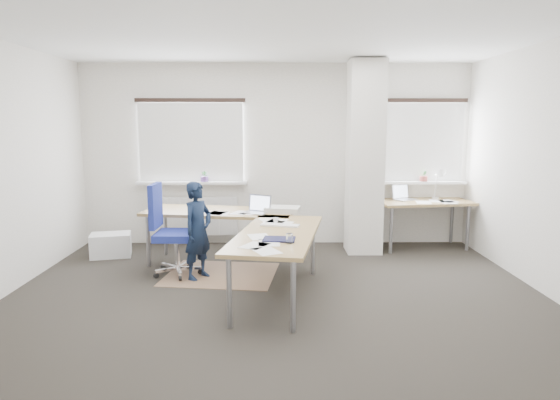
{
  "coord_description": "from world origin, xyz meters",
  "views": [
    {
      "loc": [
        -0.01,
        -5.29,
        1.91
      ],
      "look_at": [
        0.05,
        0.9,
        0.94
      ],
      "focal_mm": 32.0,
      "sensor_mm": 36.0,
      "label": 1
    }
  ],
  "objects_px": {
    "person": "(198,231)",
    "task_chair": "(174,250)",
    "desk_side": "(424,204)",
    "desk_main": "(249,223)"
  },
  "relations": [
    {
      "from": "person",
      "to": "task_chair",
      "type": "bearing_deg",
      "value": 99.53
    },
    {
      "from": "desk_side",
      "to": "person",
      "type": "distance_m",
      "value": 3.53
    },
    {
      "from": "desk_side",
      "to": "task_chair",
      "type": "xyz_separation_m",
      "value": [
        -3.53,
        -1.34,
        -0.36
      ]
    },
    {
      "from": "desk_side",
      "to": "person",
      "type": "height_order",
      "value": "desk_side"
    },
    {
      "from": "desk_main",
      "to": "task_chair",
      "type": "height_order",
      "value": "task_chair"
    },
    {
      "from": "person",
      "to": "desk_side",
      "type": "bearing_deg",
      "value": -31.42
    },
    {
      "from": "desk_main",
      "to": "task_chair",
      "type": "xyz_separation_m",
      "value": [
        -0.96,
        0.15,
        -0.37
      ]
    },
    {
      "from": "task_chair",
      "to": "person",
      "type": "height_order",
      "value": "person"
    },
    {
      "from": "desk_main",
      "to": "person",
      "type": "bearing_deg",
      "value": -170.34
    },
    {
      "from": "desk_main",
      "to": "person",
      "type": "xyz_separation_m",
      "value": [
        -0.62,
        0.0,
        -0.09
      ]
    }
  ]
}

